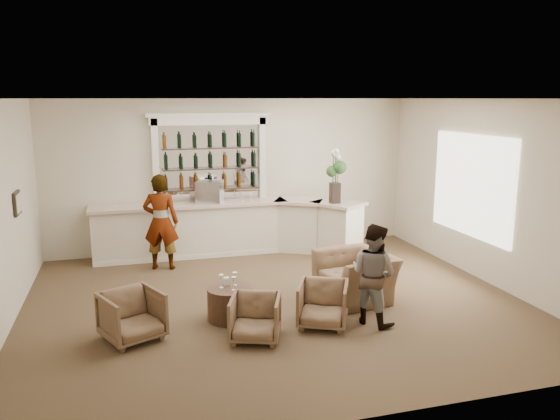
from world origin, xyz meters
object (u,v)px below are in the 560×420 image
object	(u,v)px
cocktail_table	(230,303)
armchair_center	(255,318)
armchair_left	(132,316)
guest	(373,274)
sommelier	(161,222)
espresso_machine	(210,192)
armchair_far	(355,276)
armchair_right	(323,304)
bar_counter	(231,228)
flower_vase	(335,173)

from	to	relation	value
cocktail_table	armchair_center	world-z (taller)	armchair_center
armchair_left	guest	bearing A→B (deg)	-30.46
sommelier	espresso_machine	size ratio (longest dim) A/B	3.59
armchair_center	armchair_far	distance (m)	2.26
sommelier	armchair_center	distance (m)	3.84
armchair_left	armchair_far	bearing A→B (deg)	-14.61
guest	armchair_right	size ratio (longest dim) A/B	2.09
sommelier	guest	bearing A→B (deg)	144.92
bar_counter	armchair_center	bearing A→B (deg)	-96.30
armchair_left	flower_vase	distance (m)	5.47
guest	bar_counter	bearing A→B (deg)	-14.58
armchair_center	armchair_right	size ratio (longest dim) A/B	0.95
sommelier	guest	xyz separation A→B (m)	(2.84, -3.56, -0.18)
guest	armchair_left	size ratio (longest dim) A/B	1.98
guest	armchair_far	bearing A→B (deg)	-41.45
sommelier	armchair_far	xyz separation A→B (m)	(3.00, -2.57, -0.55)
cocktail_table	guest	xyz separation A→B (m)	(2.02, -0.71, 0.51)
guest	armchair_right	bearing A→B (deg)	50.64
flower_vase	bar_counter	bearing A→B (deg)	162.17
guest	armchair_far	size ratio (longest dim) A/B	1.26
guest	armchair_far	distance (m)	1.07
cocktail_table	armchair_left	distance (m)	1.48
armchair_left	flower_vase	bearing A→B (deg)	12.36
espresso_machine	flower_vase	bearing A→B (deg)	4.88
sommelier	guest	size ratio (longest dim) A/B	1.24
sommelier	flower_vase	world-z (taller)	flower_vase
armchair_center	espresso_machine	bearing A→B (deg)	109.53
armchair_right	armchair_left	bearing A→B (deg)	-160.25
armchair_center	armchair_far	world-z (taller)	armchair_far
cocktail_table	espresso_machine	size ratio (longest dim) A/B	1.31
cocktail_table	armchair_far	xyz separation A→B (m)	(2.18, 0.29, 0.14)
cocktail_table	flower_vase	xyz separation A→B (m)	(2.79, 2.82, 1.53)
bar_counter	armchair_right	xyz separation A→B (m)	(0.59, -4.11, -0.24)
espresso_machine	armchair_right	bearing A→B (deg)	-54.77
armchair_left	sommelier	bearing A→B (deg)	54.50
flower_vase	armchair_right	bearing A→B (deg)	-113.85
armchair_right	guest	bearing A→B (deg)	18.42
bar_counter	armchair_center	world-z (taller)	bar_counter
armchair_center	flower_vase	world-z (taller)	flower_vase
cocktail_table	flower_vase	distance (m)	4.25
bar_counter	armchair_left	distance (m)	4.39
bar_counter	sommelier	bearing A→B (deg)	-156.56
sommelier	armchair_far	size ratio (longest dim) A/B	1.57
cocktail_table	espresso_machine	xyz separation A→B (m)	(0.26, 3.58, 1.12)
armchair_left	bar_counter	bearing A→B (deg)	36.69
bar_counter	armchair_far	size ratio (longest dim) A/B	4.76
armchair_right	sommelier	bearing A→B (deg)	146.56
armchair_far	armchair_left	bearing A→B (deg)	-89.78
bar_counter	espresso_machine	xyz separation A→B (m)	(-0.42, 0.09, 0.80)
sommelier	armchair_far	distance (m)	3.98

